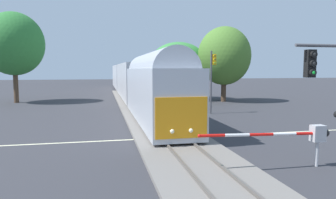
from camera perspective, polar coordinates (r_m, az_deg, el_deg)
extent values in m
plane|color=#333338|center=(18.95, 0.30, -7.10)|extent=(220.00, 220.00, 0.00)
cube|color=beige|center=(18.95, 0.30, -7.09)|extent=(44.00, 0.20, 0.01)
cube|color=slate|center=(18.93, 0.30, -6.84)|extent=(4.40, 80.00, 0.18)
cube|color=#56514C|center=(18.76, -1.85, -6.46)|extent=(0.10, 80.00, 0.14)
cube|color=#56514C|center=(19.06, 2.42, -6.27)|extent=(0.10, 80.00, 0.14)
cube|color=#B2B7C1|center=(23.66, -2.38, 1.01)|extent=(3.00, 16.08, 3.90)
cube|color=orange|center=(15.89, 2.51, -3.40)|extent=(2.76, 0.08, 2.15)
cylinder|color=#B2B7C1|center=(23.58, -2.40, 5.45)|extent=(2.76, 14.47, 2.76)
sphere|color=#F4F2CC|center=(15.89, 0.75, -5.90)|extent=(0.24, 0.24, 0.24)
sphere|color=#F4F2CC|center=(16.14, 4.24, -5.74)|extent=(0.24, 0.24, 0.24)
cube|color=silver|center=(42.97, -6.75, 3.54)|extent=(3.00, 21.14, 4.60)
cube|color=black|center=(43.12, -4.76, 3.96)|extent=(0.04, 19.03, 0.90)
cube|color=red|center=(43.19, -4.73, 2.04)|extent=(0.04, 19.45, 0.36)
cube|color=silver|center=(64.94, -8.55, 4.22)|extent=(3.00, 21.14, 4.60)
cube|color=black|center=(65.04, -7.22, 4.51)|extent=(0.04, 19.03, 0.90)
cube|color=red|center=(65.09, -7.20, 3.23)|extent=(0.04, 19.45, 0.36)
cylinder|color=#B7B7BC|center=(14.91, 25.80, -9.03)|extent=(0.14, 0.14, 1.10)
cube|color=#B7B7BC|center=(14.72, 25.95, -5.64)|extent=(0.56, 0.40, 0.70)
sphere|color=black|center=(14.94, 27.02, -5.53)|extent=(0.36, 0.36, 0.36)
cylinder|color=red|center=(14.40, 24.28, -5.75)|extent=(1.06, 0.12, 0.15)
cylinder|color=white|center=(13.80, 20.72, -5.99)|extent=(1.06, 0.12, 0.15)
cylinder|color=red|center=(13.26, 16.84, -6.21)|extent=(1.06, 0.12, 0.15)
cylinder|color=white|center=(12.78, 12.65, -6.43)|extent=(1.06, 0.12, 0.15)
cylinder|color=red|center=(12.38, 8.15, -6.62)|extent=(1.06, 0.12, 0.15)
sphere|color=red|center=(12.21, 5.80, -6.70)|extent=(0.14, 0.14, 0.14)
cube|color=black|center=(12.28, 24.77, 6.04)|extent=(0.34, 0.26, 1.00)
sphere|color=#262626|center=(12.17, 25.26, 7.54)|extent=(0.20, 0.20, 0.20)
cylinder|color=black|center=(12.14, 25.34, 7.54)|extent=(0.24, 0.10, 0.24)
sphere|color=#262626|center=(12.16, 25.19, 6.03)|extent=(0.20, 0.20, 0.20)
cylinder|color=black|center=(12.14, 25.28, 6.03)|extent=(0.24, 0.10, 0.24)
sphere|color=green|center=(12.16, 25.13, 4.53)|extent=(0.20, 0.20, 0.20)
cylinder|color=black|center=(12.13, 25.21, 4.52)|extent=(0.24, 0.10, 0.24)
cylinder|color=#4C4C51|center=(29.06, 7.96, 3.14)|extent=(0.16, 0.16, 5.86)
cube|color=gold|center=(29.14, 8.54, 7.33)|extent=(0.34, 0.26, 1.00)
sphere|color=#262626|center=(29.01, 8.65, 7.97)|extent=(0.20, 0.20, 0.20)
cylinder|color=gold|center=(28.98, 8.67, 7.97)|extent=(0.24, 0.10, 0.24)
sphere|color=#262626|center=(29.00, 8.64, 7.34)|extent=(0.20, 0.20, 0.20)
cylinder|color=gold|center=(28.97, 8.66, 7.34)|extent=(0.24, 0.10, 0.24)
sphere|color=green|center=(28.99, 8.63, 6.70)|extent=(0.20, 0.20, 0.20)
cylinder|color=gold|center=(28.96, 8.65, 6.70)|extent=(0.24, 0.10, 0.24)
cylinder|color=#4C3828|center=(40.38, 10.24, 1.81)|extent=(0.64, 0.64, 3.07)
ellipsoid|color=#4C7A2D|center=(40.33, 10.35, 7.95)|extent=(6.73, 6.73, 7.42)
cylinder|color=#4C3828|center=(42.18, 1.91, 2.02)|extent=(0.46, 0.46, 3.01)
ellipsoid|color=#38843D|center=(42.10, 1.92, 6.86)|extent=(7.52, 7.52, 5.48)
cylinder|color=#4C3828|center=(42.61, -26.31, 2.38)|extent=(0.57, 0.57, 4.37)
ellipsoid|color=#2D7533|center=(42.68, -26.61, 9.20)|extent=(7.21, 7.21, 7.71)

